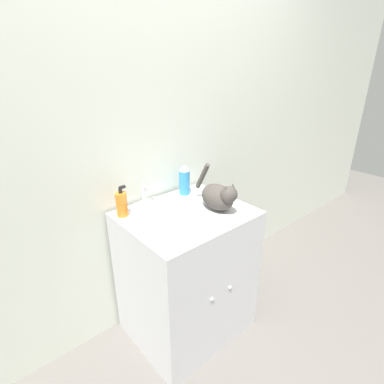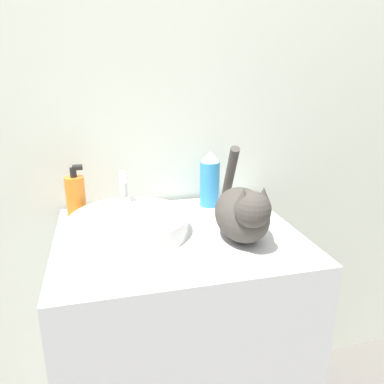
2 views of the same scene
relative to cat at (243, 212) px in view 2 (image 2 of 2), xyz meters
name	(u,v)px [view 2 (image 2 of 2)]	position (x,y,z in m)	size (l,w,h in m)	color
wall_back	(156,80)	(-0.16, 0.42, 0.34)	(6.00, 0.05, 2.50)	silver
vanity_cabinet	(179,351)	(-0.16, 0.08, -0.50)	(0.69, 0.59, 0.83)	silver
sink_basin	(129,225)	(-0.30, 0.11, -0.05)	(0.33, 0.33, 0.06)	white
faucet	(124,195)	(-0.30, 0.29, -0.02)	(0.14, 0.10, 0.14)	silver
cat	(243,212)	(0.00, 0.00, 0.00)	(0.17, 0.35, 0.24)	#47423D
soap_bottle	(76,196)	(-0.45, 0.28, -0.01)	(0.06, 0.06, 0.17)	orange
spray_bottle	(210,180)	(-0.01, 0.29, 0.01)	(0.07, 0.07, 0.19)	#338CCC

